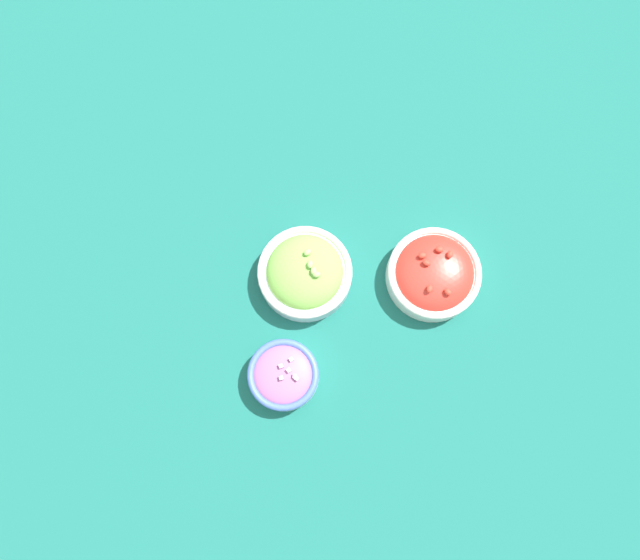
# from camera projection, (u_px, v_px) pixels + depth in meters

# --- Properties ---
(ground_plane) EXTENTS (3.00, 3.00, 0.00)m
(ground_plane) POSITION_uv_depth(u_px,v_px,m) (320.00, 284.00, 1.12)
(ground_plane) COLOR #196056
(bowl_lettuce) EXTENTS (0.17, 0.17, 0.08)m
(bowl_lettuce) POSITION_uv_depth(u_px,v_px,m) (305.00, 273.00, 1.09)
(bowl_lettuce) COLOR #B2C1CC
(bowl_lettuce) RESTS_ON ground_plane
(bowl_red_onion) EXTENTS (0.12, 0.12, 0.06)m
(bowl_red_onion) POSITION_uv_depth(u_px,v_px,m) (283.00, 375.00, 1.06)
(bowl_red_onion) COLOR silver
(bowl_red_onion) RESTS_ON ground_plane
(bowl_cherry_tomatoes) EXTENTS (0.17, 0.17, 0.07)m
(bowl_cherry_tomatoes) POSITION_uv_depth(u_px,v_px,m) (434.00, 274.00, 1.10)
(bowl_cherry_tomatoes) COLOR silver
(bowl_cherry_tomatoes) RESTS_ON ground_plane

